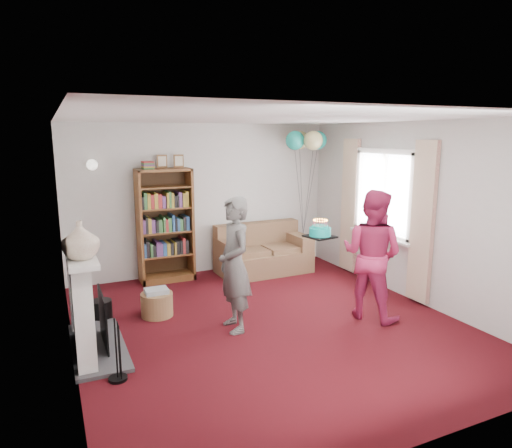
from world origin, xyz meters
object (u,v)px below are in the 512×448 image
bookcase (165,226)px  sofa (262,254)px  person_magenta (372,255)px  person_striped (234,265)px  birthday_cake (320,232)px

bookcase → sofa: 1.72m
person_magenta → person_striped: bearing=50.3°
bookcase → birthday_cake: 2.78m
bookcase → birthday_cake: bookcase is taller
bookcase → person_magenta: 3.31m
person_striped → sofa: bearing=147.9°
bookcase → person_striped: (0.29, -2.26, -0.08)m
person_striped → birthday_cake: size_ratio=5.03×
sofa → person_striped: bearing=-124.4°
sofa → person_magenta: bearing=-81.7°
bookcase → sofa: bookcase is taller
person_magenta → birthday_cake: size_ratio=5.14×
bookcase → person_magenta: (2.01, -2.62, -0.06)m
person_magenta → sofa: bearing=-18.1°
person_striped → person_magenta: (1.72, -0.37, 0.02)m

